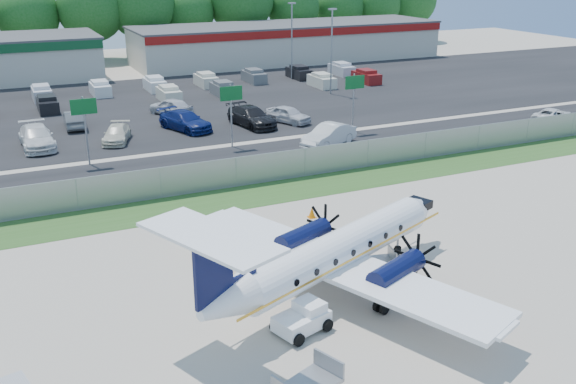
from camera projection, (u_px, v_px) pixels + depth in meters
name	position (u px, v px, depth m)	size (l,w,h in m)	color
ground	(342.00, 278.00, 30.12)	(170.00, 170.00, 0.00)	#BCAF9F
grass_verge	(248.00, 196.00, 40.33)	(170.00, 4.00, 0.02)	#2D561E
access_road	(212.00, 165.00, 46.29)	(170.00, 8.00, 0.02)	black
parking_lot	(145.00, 107.00, 64.16)	(170.00, 32.00, 0.02)	black
perimeter_fence	(236.00, 172.00, 41.69)	(120.00, 0.06, 1.99)	gray
building_east	(288.00, 42.00, 92.24)	(44.40, 12.40, 5.24)	beige
sign_left	(84.00, 116.00, 45.21)	(1.80, 0.26, 5.00)	gray
sign_mid	(231.00, 102.00, 49.56)	(1.80, 0.26, 5.00)	gray
sign_right	(354.00, 90.00, 53.90)	(1.80, 0.26, 5.00)	gray
light_pole_ne	(332.00, 46.00, 68.56)	(0.90, 0.35, 9.09)	gray
light_pole_se	(292.00, 36.00, 77.07)	(0.90, 0.35, 9.09)	gray
tree_line	(91.00, 60.00, 93.11)	(112.00, 6.00, 14.00)	#185419
aircraft	(335.00, 252.00, 28.26)	(16.41, 15.95, 5.08)	white
pushback_tug	(303.00, 318.00, 25.71)	(2.48, 2.10, 1.18)	white
baggage_cart_far	(374.00, 261.00, 30.80)	(2.09, 1.53, 0.99)	gray
cone_starboard_wing	(312.00, 213.00, 36.99)	(0.44, 0.44, 0.62)	orange
road_car_mid	(329.00, 145.00, 51.20)	(1.80, 5.18, 1.71)	silver
road_car_east	(552.00, 122.00, 58.44)	(2.13, 4.62, 1.28)	silver
parked_car_a	(38.00, 148.00, 50.61)	(2.40, 5.90, 1.71)	silver
parked_car_b	(117.00, 142.00, 52.20)	(1.85, 4.55, 1.32)	beige
parked_car_c	(186.00, 130.00, 55.75)	(2.31, 5.68, 1.65)	navy
parked_car_d	(252.00, 126.00, 57.07)	(2.39, 5.88, 1.71)	black
parked_car_e	(288.00, 123.00, 58.21)	(1.79, 4.46, 1.52)	silver
parked_car_f	(75.00, 128.00, 56.53)	(1.63, 4.67, 1.54)	#595B5E
parked_car_g	(172.00, 115.00, 60.98)	(1.95, 4.84, 1.65)	silver
far_parking_rows	(134.00, 98.00, 68.42)	(56.00, 10.00, 1.60)	gray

